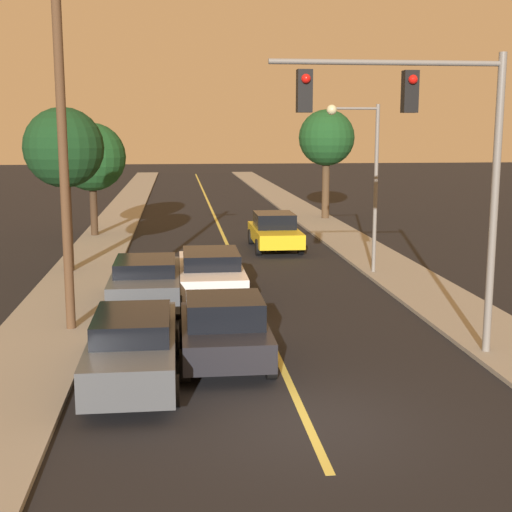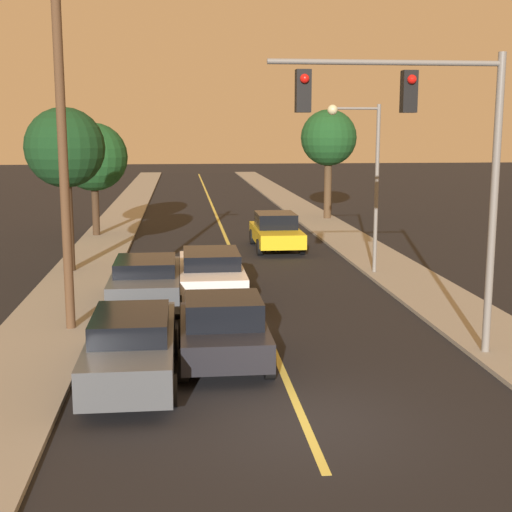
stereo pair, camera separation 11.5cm
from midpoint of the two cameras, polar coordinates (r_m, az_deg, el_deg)
ground_plane at (r=13.26m, az=3.86°, el=-13.22°), size 200.00×200.00×0.00m
road_surface at (r=48.31m, az=-3.69°, el=3.83°), size 8.97×80.00×0.01m
sidewalk_left at (r=48.39m, az=-10.51°, el=3.76°), size 2.50×80.00×0.12m
sidewalk_right at (r=48.91m, az=3.05°, el=3.97°), size 2.50×80.00×0.12m
car_near_lane_front at (r=16.19m, az=-2.75°, el=-5.87°), size 2.04×3.84×1.56m
car_near_lane_second at (r=22.38m, az=-3.78°, el=-1.33°), size 2.06×5.10×1.54m
car_outer_lane_front at (r=15.28m, az=-9.98°, el=-7.03°), size 1.88×5.09×1.52m
car_outer_lane_second at (r=21.48m, az=-8.94°, el=-1.96°), size 2.10×4.78×1.50m
car_far_oncoming at (r=31.64m, az=1.40°, el=2.03°), size 2.04×4.87×1.60m
traffic_signal_mast at (r=16.33m, az=13.38°, el=8.88°), size 5.26×0.42×6.79m
streetlamp_right at (r=25.82m, az=8.41°, el=7.38°), size 1.91×0.36×6.01m
utility_pole_left at (r=18.70m, az=-15.36°, el=8.21°), size 1.60×0.24×8.92m
tree_left_near at (r=35.71m, az=-13.10°, el=7.69°), size 3.29×3.29×5.47m
tree_left_far at (r=26.69m, az=-15.24°, el=8.26°), size 2.87×2.87×5.93m
tree_right_near at (r=41.86m, az=5.58°, el=9.33°), size 3.23×3.23×6.28m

